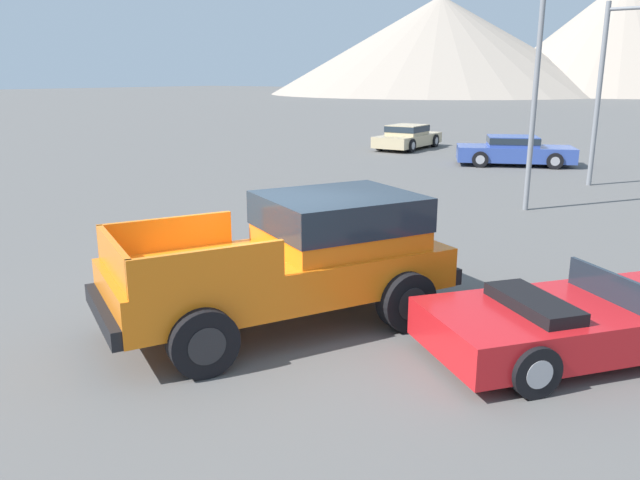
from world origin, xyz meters
name	(u,v)px	position (x,y,z in m)	size (l,w,h in m)	color
ground_plane	(267,324)	(0.00, 0.00, 0.00)	(320.00, 320.00, 0.00)	#5B5956
orange_pickup_truck	(303,251)	(0.34, 0.46, 1.06)	(4.05, 5.45, 1.86)	orange
red_convertible_car	(576,322)	(3.95, 1.61, 0.43)	(3.85, 4.27, 1.07)	red
parked_car_blue	(514,150)	(-2.61, 18.78, 0.61)	(4.93, 3.61, 1.18)	#334C9E
parked_car_tan	(408,137)	(-8.92, 21.60, 0.61)	(2.03, 4.55, 1.19)	tan
street_lamp_post	(543,3)	(0.57, 10.30, 5.32)	(0.90, 0.24, 9.03)	slate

